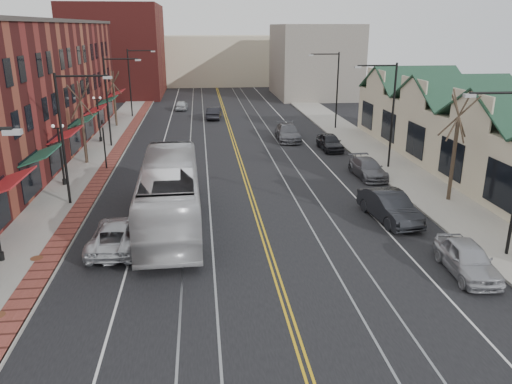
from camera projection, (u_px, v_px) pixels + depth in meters
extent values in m
plane|color=black|center=(299.00, 346.00, 17.57)|extent=(160.00, 160.00, 0.00)
cube|color=gray|center=(77.00, 185.00, 35.13)|extent=(4.00, 120.00, 0.15)
cube|color=gray|center=(404.00, 174.00, 37.67)|extent=(4.00, 120.00, 0.15)
cube|color=beige|center=(483.00, 144.00, 37.61)|extent=(8.00, 36.00, 4.60)
cube|color=maroon|center=(117.00, 51.00, 79.66)|extent=(14.00, 18.00, 14.00)
cube|color=beige|center=(215.00, 60.00, 96.29)|extent=(22.00, 14.00, 9.00)
cube|color=slate|center=(314.00, 61.00, 78.70)|extent=(12.00, 16.00, 11.00)
cube|color=#999999|center=(12.00, 132.00, 14.19)|extent=(0.50, 0.25, 0.15)
cylinder|color=black|center=(63.00, 140.00, 30.13)|extent=(0.16, 0.16, 8.00)
cylinder|color=black|center=(81.00, 76.00, 29.08)|extent=(3.00, 0.12, 0.12)
cube|color=#999999|center=(108.00, 78.00, 29.27)|extent=(0.50, 0.25, 0.15)
cylinder|color=black|center=(107.00, 102.00, 45.21)|extent=(0.16, 0.16, 8.00)
cylinder|color=black|center=(121.00, 59.00, 44.17)|extent=(3.00, 0.12, 0.12)
cube|color=#999999|center=(138.00, 60.00, 44.36)|extent=(0.50, 0.25, 0.15)
cylinder|color=black|center=(130.00, 83.00, 60.30)|extent=(0.16, 0.16, 8.00)
cylinder|color=black|center=(140.00, 51.00, 59.25)|extent=(3.00, 0.12, 0.12)
cube|color=#999999|center=(153.00, 51.00, 59.44)|extent=(0.50, 0.25, 0.15)
cylinder|color=black|center=(502.00, 93.00, 21.77)|extent=(3.00, 0.12, 0.12)
cube|color=#999999|center=(469.00, 96.00, 21.65)|extent=(0.50, 0.25, 0.15)
cylinder|color=black|center=(392.00, 116.00, 38.22)|extent=(0.16, 0.16, 8.00)
cylinder|color=black|center=(377.00, 66.00, 36.86)|extent=(3.00, 0.12, 0.12)
cube|color=#999999|center=(358.00, 67.00, 36.73)|extent=(0.50, 0.25, 0.15)
cylinder|color=black|center=(337.00, 91.00, 53.30)|extent=(0.16, 0.16, 8.00)
cylinder|color=black|center=(325.00, 54.00, 51.94)|extent=(3.00, 0.12, 0.12)
cube|color=#999999|center=(311.00, 55.00, 51.82)|extent=(0.50, 0.25, 0.15)
cylinder|color=black|center=(1.00, 256.00, 23.65)|extent=(0.28, 0.28, 0.40)
cylinder|color=black|center=(65.00, 182.00, 34.96)|extent=(0.28, 0.28, 0.40)
cylinder|color=black|center=(61.00, 157.00, 34.39)|extent=(0.14, 0.14, 4.00)
cube|color=black|center=(58.00, 128.00, 33.76)|extent=(0.60, 0.06, 0.06)
sphere|color=white|center=(53.00, 126.00, 33.68)|extent=(0.24, 0.24, 0.24)
sphere|color=white|center=(62.00, 126.00, 33.74)|extent=(0.24, 0.24, 0.24)
cylinder|color=black|center=(101.00, 139.00, 48.16)|extent=(0.28, 0.28, 0.40)
cylinder|color=black|center=(99.00, 121.00, 47.59)|extent=(0.14, 0.14, 4.00)
cube|color=black|center=(97.00, 100.00, 46.96)|extent=(0.60, 0.06, 0.06)
sphere|color=white|center=(93.00, 98.00, 46.88)|extent=(0.24, 0.24, 0.24)
sphere|color=white|center=(100.00, 98.00, 46.94)|extent=(0.24, 0.24, 0.24)
cylinder|color=#382B21|center=(84.00, 133.00, 39.94)|extent=(0.24, 0.24, 4.90)
cylinder|color=#382B21|center=(80.00, 101.00, 39.13)|extent=(0.58, 1.37, 2.90)
cylinder|color=#382B21|center=(80.00, 101.00, 39.13)|extent=(1.60, 0.66, 2.78)
cylinder|color=#382B21|center=(80.00, 101.00, 39.13)|extent=(0.53, 1.23, 2.96)
cylinder|color=#382B21|center=(80.00, 101.00, 39.13)|extent=(1.69, 1.03, 2.64)
cylinder|color=#382B21|center=(80.00, 101.00, 39.13)|extent=(1.78, 1.29, 2.48)
cylinder|color=#382B21|center=(115.00, 105.00, 55.08)|extent=(0.24, 0.24, 4.55)
cylinder|color=#382B21|center=(113.00, 83.00, 54.33)|extent=(0.55, 1.28, 2.69)
cylinder|color=#382B21|center=(113.00, 83.00, 54.33)|extent=(1.49, 0.62, 2.58)
cylinder|color=#382B21|center=(113.00, 83.00, 54.33)|extent=(0.50, 1.15, 2.75)
cylinder|color=#382B21|center=(113.00, 83.00, 54.33)|extent=(1.57, 0.97, 2.45)
cylinder|color=#382B21|center=(113.00, 83.00, 54.33)|extent=(1.66, 1.20, 2.30)
cylinder|color=#382B21|center=(453.00, 160.00, 31.22)|extent=(0.24, 0.24, 5.25)
cylinder|color=#382B21|center=(459.00, 116.00, 30.35)|extent=(0.61, 1.46, 3.10)
cylinder|color=#382B21|center=(459.00, 116.00, 30.35)|extent=(1.70, 0.70, 2.97)
cylinder|color=#382B21|center=(459.00, 116.00, 30.35)|extent=(0.56, 1.31, 3.17)
cylinder|color=#382B21|center=(459.00, 116.00, 30.35)|extent=(1.80, 1.10, 2.82)
cylinder|color=#382B21|center=(459.00, 116.00, 30.35)|extent=(1.90, 1.37, 2.65)
cylinder|color=#592D19|center=(37.00, 258.00, 23.88)|extent=(0.60, 0.60, 0.02)
cylinder|color=black|center=(105.00, 148.00, 38.52)|extent=(0.12, 0.12, 3.20)
imported|color=black|center=(103.00, 126.00, 37.97)|extent=(0.18, 0.15, 0.90)
imported|color=silver|center=(170.00, 193.00, 27.88)|extent=(3.46, 13.32, 3.69)
imported|color=silver|center=(118.00, 235.00, 25.12)|extent=(2.64, 5.40, 1.48)
imported|color=#A5A6AC|center=(467.00, 258.00, 22.51)|extent=(2.06, 4.50, 1.50)
imported|color=black|center=(389.00, 207.00, 28.72)|extent=(2.42, 5.30, 1.68)
imported|color=slate|center=(368.00, 168.00, 37.05)|extent=(2.10, 4.72, 1.35)
imported|color=black|center=(330.00, 142.00, 45.20)|extent=(1.86, 4.36, 1.47)
imported|color=black|center=(214.00, 113.00, 60.37)|extent=(2.07, 4.63, 1.47)
imported|color=#5D5D64|center=(288.00, 133.00, 49.02)|extent=(2.36, 5.43, 1.56)
imported|color=#BABEC2|center=(181.00, 105.00, 66.95)|extent=(1.69, 3.85, 1.29)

